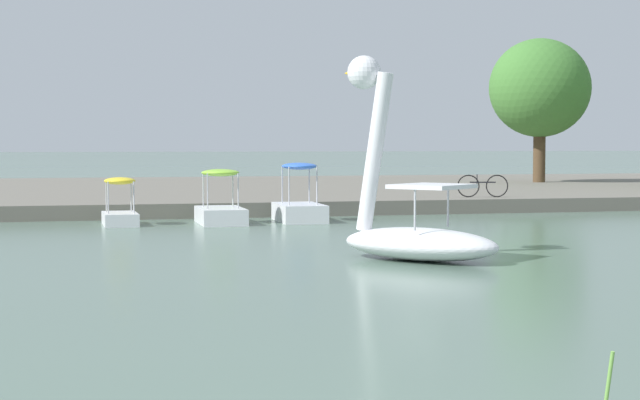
{
  "coord_description": "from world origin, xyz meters",
  "views": [
    {
      "loc": [
        -2.94,
        -4.56,
        2.22
      ],
      "look_at": [
        2.77,
        17.62,
        0.99
      ],
      "focal_mm": 58.84,
      "sensor_mm": 36.0,
      "label": 1
    }
  ],
  "objects": [
    {
      "name": "shore_bank_far",
      "position": [
        0.0,
        38.78,
        0.23
      ],
      "size": [
        125.72,
        24.97,
        0.45
      ],
      "primitive_type": "cube",
      "color": "#6B665B",
      "rests_on": "ground_plane"
    },
    {
      "name": "swan_boat",
      "position": [
        3.75,
        14.37,
        0.77
      ],
      "size": [
        3.24,
        3.54,
        3.95
      ],
      "color": "white",
      "rests_on": "ground_plane"
    },
    {
      "name": "pedal_boat_yellow",
      "position": [
        -1.12,
        24.4,
        0.43
      ],
      "size": [
        0.92,
        1.78,
        1.31
      ],
      "color": "white",
      "rests_on": "ground_plane"
    },
    {
      "name": "pedal_boat_lime",
      "position": [
        1.62,
        24.25,
        0.43
      ],
      "size": [
        1.26,
        2.36,
        1.52
      ],
      "color": "white",
      "rests_on": "ground_plane"
    },
    {
      "name": "pedal_boat_blue",
      "position": [
        3.95,
        24.55,
        0.46
      ],
      "size": [
        1.31,
        2.4,
        1.68
      ],
      "color": "white",
      "rests_on": "ground_plane"
    },
    {
      "name": "tree_broadleaf_behind_dock",
      "position": [
        18.85,
        39.58,
        4.75
      ],
      "size": [
        5.56,
        5.24,
        6.59
      ],
      "color": "#4C3823",
      "rests_on": "shore_bank_far"
    },
    {
      "name": "bicycle_parked",
      "position": [
        10.89,
        27.58,
        0.83
      ],
      "size": [
        1.67,
        0.4,
        0.76
      ],
      "color": "black",
      "rests_on": "shore_bank_far"
    }
  ]
}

